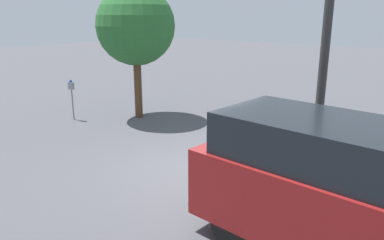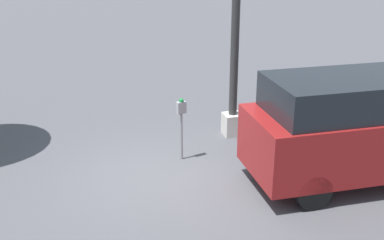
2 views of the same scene
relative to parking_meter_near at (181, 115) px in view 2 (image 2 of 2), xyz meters
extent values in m
plane|color=#4C4C51|center=(-0.73, -0.70, -1.05)|extent=(80.00, 80.00, 0.00)
cylinder|color=gray|center=(0.00, 0.00, -0.51)|extent=(0.05, 0.05, 1.09)
cube|color=gray|center=(0.00, 0.00, 0.17)|extent=(0.22, 0.16, 0.26)
sphere|color=#14662D|center=(0.00, 0.00, 0.32)|extent=(0.11, 0.11, 0.11)
cube|color=beige|center=(1.57, 1.00, -0.78)|extent=(0.44, 0.44, 0.55)
cylinder|color=#2D2D2D|center=(1.57, 1.00, 1.80)|extent=(0.20, 0.20, 4.60)
cube|color=maroon|center=(3.17, -1.90, -0.12)|extent=(4.56, 2.00, 1.17)
cube|color=black|center=(3.06, -1.90, 0.80)|extent=(3.65, 1.82, 0.68)
cylinder|color=black|center=(1.81, -1.04, -0.71)|extent=(0.70, 0.25, 0.69)
cylinder|color=black|center=(1.75, -2.67, -0.71)|extent=(0.70, 0.25, 0.69)
camera|label=1|loc=(4.74, -7.13, 2.61)|focal=35.00mm
camera|label=2|loc=(-2.49, -9.41, 3.64)|focal=45.00mm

